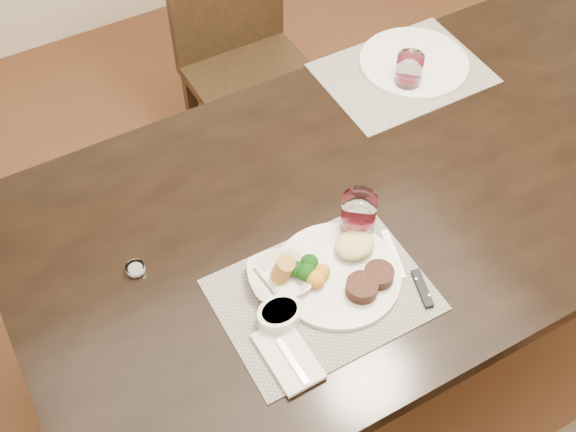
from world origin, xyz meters
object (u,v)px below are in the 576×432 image
dinner_plate (343,271)px  cracker_bowl (279,277)px  far_plate (414,63)px  wine_glass_near (358,216)px  steak_knife (415,280)px  chair_far (243,51)px

dinner_plate → cracker_bowl: bearing=167.6°
dinner_plate → far_plate: bearing=52.2°
far_plate → dinner_plate: bearing=-137.2°
dinner_plate → cracker_bowl: (-0.14, 0.05, 0.00)m
cracker_bowl → wine_glass_near: size_ratio=1.45×
dinner_plate → wine_glass_near: wine_glass_near is taller
steak_knife → dinner_plate: bearing=161.0°
dinner_plate → wine_glass_near: bearing=53.8°
cracker_bowl → chair_far: bearing=67.9°
steak_knife → wine_glass_near: size_ratio=2.05×
chair_far → dinner_plate: size_ratio=3.11×
cracker_bowl → far_plate: cracker_bowl is taller
wine_glass_near → far_plate: bearing=42.5°
dinner_plate → far_plate: dinner_plate is taller
far_plate → steak_knife: bearing=-125.1°
chair_far → far_plate: size_ratio=2.85×
dinner_plate → wine_glass_near: 0.14m
cracker_bowl → wine_glass_near: bearing=9.7°
chair_far → dinner_plate: chair_far is taller
steak_knife → cracker_bowl: cracker_bowl is taller
wine_glass_near → chair_far: bearing=79.1°
wine_glass_near → far_plate: wine_glass_near is taller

